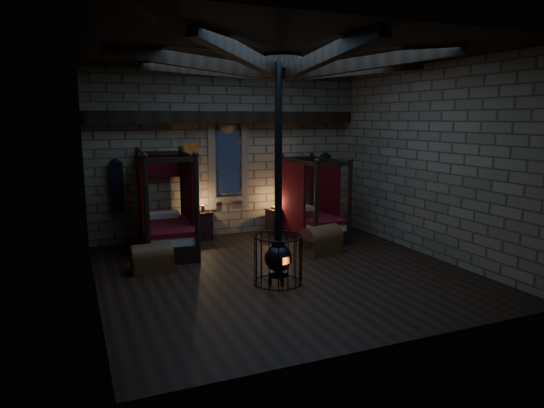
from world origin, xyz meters
name	(u,v)px	position (x,y,z in m)	size (l,w,h in m)	color
room	(281,80)	(0.00, 0.09, 3.74)	(7.02, 7.02, 4.29)	black
bed_left	(167,228)	(-1.83, 2.39, 0.56)	(1.28, 2.23, 2.25)	black
bed_right	(312,218)	(1.84, 2.28, 0.50)	(1.10, 1.98, 2.03)	black
trunk_left	(152,259)	(-2.40, 1.01, 0.26)	(0.80, 0.51, 0.58)	brown
trunk_right	(321,241)	(1.36, 0.89, 0.29)	(0.99, 0.76, 0.65)	brown
nightstand_left	(203,225)	(-0.79, 3.12, 0.37)	(0.48, 0.46, 0.88)	black
nightstand_right	(275,221)	(1.15, 3.07, 0.34)	(0.49, 0.48, 0.72)	black
stove	(278,253)	(-0.37, -0.65, 0.58)	(0.90, 0.90, 4.05)	black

